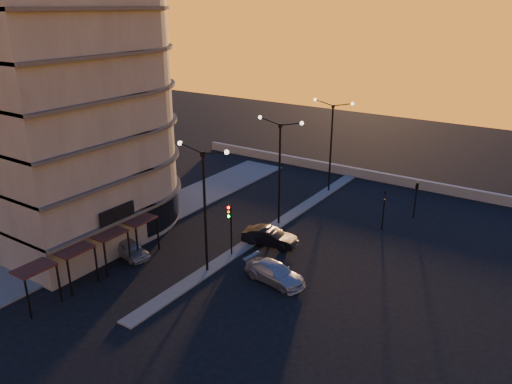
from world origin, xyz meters
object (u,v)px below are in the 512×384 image
object	(u,v)px
car_hatchback	(129,248)
car_wagon	(275,273)
traffic_light_main	(230,222)
streetlamp_mid	(280,164)
car_sedan	(269,237)

from	to	relation	value
car_hatchback	car_wagon	distance (m)	11.74
car_hatchback	traffic_light_main	bearing A→B (deg)	-45.87
streetlamp_mid	traffic_light_main	world-z (taller)	streetlamp_mid
car_sedan	car_wagon	bearing A→B (deg)	-154.15
streetlamp_mid	car_hatchback	world-z (taller)	streetlamp_mid
car_sedan	car_wagon	world-z (taller)	car_sedan
traffic_light_main	car_hatchback	bearing A→B (deg)	-146.06
car_hatchback	car_wagon	xyz separation A→B (m)	(11.34, 3.03, 0.01)
traffic_light_main	car_wagon	distance (m)	5.48
traffic_light_main	streetlamp_mid	bearing A→B (deg)	90.00
streetlamp_mid	car_sedan	bearing A→B (deg)	-68.93
traffic_light_main	car_sedan	size ratio (longest dim) A/B	0.97
streetlamp_mid	car_sedan	distance (m)	6.41
streetlamp_mid	car_wagon	world-z (taller)	streetlamp_mid
car_hatchback	car_sedan	bearing A→B (deg)	-36.24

